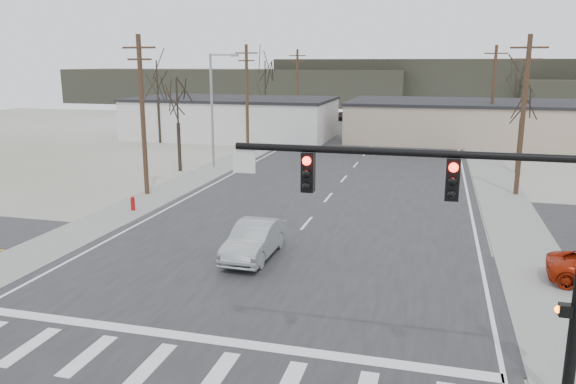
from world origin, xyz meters
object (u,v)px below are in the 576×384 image
traffic_signal_mast (498,221)px  fire_hydrant (133,203)px  car_far_b (341,116)px  sedan_crossing (254,240)px  car_far_a (425,133)px

traffic_signal_mast → fire_hydrant: size_ratio=10.29×
fire_hydrant → car_far_b: 55.17m
traffic_signal_mast → sedan_crossing: traffic_signal_mast is taller
traffic_signal_mast → fire_hydrant: (-18.09, 14.20, -4.22)m
sedan_crossing → car_far_a: (6.11, 41.68, -0.08)m
car_far_b → fire_hydrant: bearing=-91.6°
car_far_a → car_far_b: (-12.61, 19.10, -0.08)m
sedan_crossing → car_far_a: bearing=82.4°
fire_hydrant → car_far_a: (15.31, 36.00, 0.28)m
traffic_signal_mast → car_far_b: bearing=102.5°
car_far_b → sedan_crossing: bearing=-82.7°
car_far_a → fire_hydrant: bearing=46.8°
traffic_signal_mast → car_far_b: 71.11m
traffic_signal_mast → fire_hydrant: traffic_signal_mast is taller
sedan_crossing → car_far_b: sedan_crossing is taller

